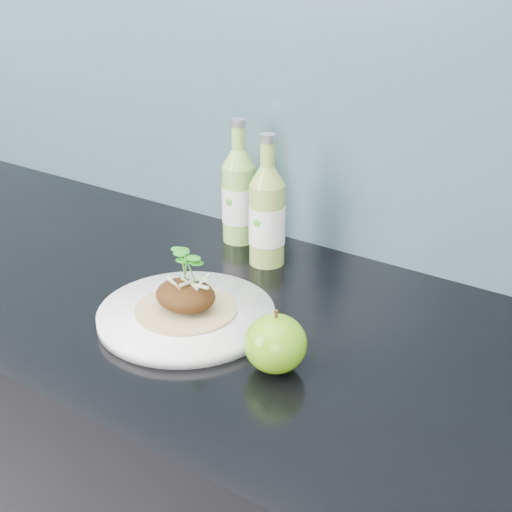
# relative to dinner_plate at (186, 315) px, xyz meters

# --- Properties ---
(subway_backsplash) EXTENTS (4.00, 0.02, 0.70)m
(subway_backsplash) POSITION_rel_dinner_plate_xyz_m (0.02, 0.35, 0.34)
(subway_backsplash) COLOR #73A6B5
(subway_backsplash) RESTS_ON kitchen_counter
(dinner_plate) EXTENTS (0.31, 0.31, 0.02)m
(dinner_plate) POSITION_rel_dinner_plate_xyz_m (0.00, 0.00, 0.00)
(dinner_plate) COLOR white
(dinner_plate) RESTS_ON kitchen_counter
(pork_taco) EXTENTS (0.15, 0.15, 0.10)m
(pork_taco) POSITION_rel_dinner_plate_xyz_m (0.00, 0.00, 0.04)
(pork_taco) COLOR tan
(pork_taco) RESTS_ON dinner_plate
(green_apple) EXTENTS (0.09, 0.09, 0.09)m
(green_apple) POSITION_rel_dinner_plate_xyz_m (0.17, -0.03, 0.03)
(green_apple) COLOR #50850E
(green_apple) RESTS_ON kitchen_counter
(cider_bottle_left) EXTENTS (0.07, 0.07, 0.22)m
(cider_bottle_left) POSITION_rel_dinner_plate_xyz_m (-0.11, 0.28, 0.08)
(cider_bottle_left) COLOR #89C050
(cider_bottle_left) RESTS_ON kitchen_counter
(cider_bottle_right) EXTENTS (0.08, 0.08, 0.22)m
(cider_bottle_right) POSITION_rel_dinner_plate_xyz_m (-0.01, 0.23, 0.08)
(cider_bottle_right) COLOR #92B24A
(cider_bottle_right) RESTS_ON kitchen_counter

